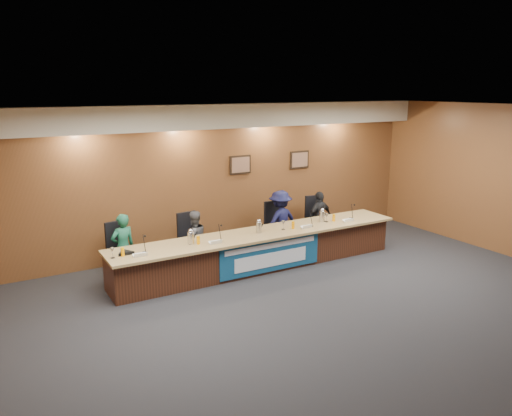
# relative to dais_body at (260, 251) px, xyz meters

# --- Properties ---
(floor) EXTENTS (10.00, 10.00, 0.00)m
(floor) POSITION_rel_dais_body_xyz_m (0.00, -2.40, -0.35)
(floor) COLOR black
(floor) RESTS_ON ground
(ceiling) EXTENTS (10.00, 8.00, 0.04)m
(ceiling) POSITION_rel_dais_body_xyz_m (0.00, -2.40, 2.85)
(ceiling) COLOR silver
(ceiling) RESTS_ON wall_back
(wall_back) EXTENTS (10.00, 0.04, 3.20)m
(wall_back) POSITION_rel_dais_body_xyz_m (0.00, 1.60, 1.25)
(wall_back) COLOR brown
(wall_back) RESTS_ON floor
(soffit) EXTENTS (10.00, 0.50, 0.50)m
(soffit) POSITION_rel_dais_body_xyz_m (0.00, 1.35, 2.60)
(soffit) COLOR beige
(soffit) RESTS_ON wall_back
(dais_body) EXTENTS (6.00, 0.80, 0.70)m
(dais_body) POSITION_rel_dais_body_xyz_m (0.00, 0.00, 0.00)
(dais_body) COLOR #3A1C0F
(dais_body) RESTS_ON floor
(dais_top) EXTENTS (6.10, 0.95, 0.05)m
(dais_top) POSITION_rel_dais_body_xyz_m (0.00, -0.05, 0.38)
(dais_top) COLOR #967949
(dais_top) RESTS_ON dais_body
(banner) EXTENTS (2.20, 0.02, 0.65)m
(banner) POSITION_rel_dais_body_xyz_m (0.00, -0.41, 0.03)
(banner) COLOR navy
(banner) RESTS_ON dais_body
(banner_text_upper) EXTENTS (2.00, 0.01, 0.10)m
(banner_text_upper) POSITION_rel_dais_body_xyz_m (0.00, -0.43, 0.23)
(banner_text_upper) COLOR silver
(banner_text_upper) RESTS_ON banner
(banner_text_lower) EXTENTS (1.60, 0.01, 0.28)m
(banner_text_lower) POSITION_rel_dais_body_xyz_m (0.00, -0.43, -0.05)
(banner_text_lower) COLOR silver
(banner_text_lower) RESTS_ON banner
(wall_photo_left) EXTENTS (0.52, 0.04, 0.42)m
(wall_photo_left) POSITION_rel_dais_body_xyz_m (0.40, 1.57, 1.50)
(wall_photo_left) COLOR black
(wall_photo_left) RESTS_ON wall_back
(wall_photo_right) EXTENTS (0.52, 0.04, 0.42)m
(wall_photo_right) POSITION_rel_dais_body_xyz_m (2.00, 1.57, 1.50)
(wall_photo_right) COLOR black
(wall_photo_right) RESTS_ON wall_back
(panelist_a) EXTENTS (0.52, 0.40, 1.28)m
(panelist_a) POSITION_rel_dais_body_xyz_m (-2.54, 0.70, 0.29)
(panelist_a) COLOR #175239
(panelist_a) RESTS_ON floor
(panelist_b) EXTENTS (0.61, 0.50, 1.16)m
(panelist_b) POSITION_rel_dais_body_xyz_m (-1.12, 0.70, 0.23)
(panelist_b) COLOR #4D4D52
(panelist_b) RESTS_ON floor
(panelist_c) EXTENTS (0.95, 0.64, 1.36)m
(panelist_c) POSITION_rel_dais_body_xyz_m (0.92, 0.70, 0.33)
(panelist_c) COLOR black
(panelist_c) RESTS_ON floor
(panelist_d) EXTENTS (0.76, 0.42, 1.23)m
(panelist_d) POSITION_rel_dais_body_xyz_m (1.99, 0.70, 0.27)
(panelist_d) COLOR black
(panelist_d) RESTS_ON floor
(office_chair_a) EXTENTS (0.56, 0.56, 0.08)m
(office_chair_a) POSITION_rel_dais_body_xyz_m (-2.54, 0.80, 0.13)
(office_chair_a) COLOR black
(office_chair_a) RESTS_ON floor
(office_chair_b) EXTENTS (0.54, 0.54, 0.08)m
(office_chair_b) POSITION_rel_dais_body_xyz_m (-1.12, 0.80, 0.13)
(office_chair_b) COLOR black
(office_chair_b) RESTS_ON floor
(office_chair_c) EXTENTS (0.50, 0.50, 0.08)m
(office_chair_c) POSITION_rel_dais_body_xyz_m (0.92, 0.80, 0.13)
(office_chair_c) COLOR black
(office_chair_c) RESTS_ON floor
(office_chair_d) EXTENTS (0.58, 0.58, 0.08)m
(office_chair_d) POSITION_rel_dais_body_xyz_m (1.99, 0.80, 0.13)
(office_chair_d) COLOR black
(office_chair_d) RESTS_ON floor
(nameplate_a) EXTENTS (0.24, 0.08, 0.10)m
(nameplate_a) POSITION_rel_dais_body_xyz_m (-2.51, -0.29, 0.45)
(nameplate_a) COLOR white
(nameplate_a) RESTS_ON dais_top
(microphone_a) EXTENTS (0.07, 0.07, 0.02)m
(microphone_a) POSITION_rel_dais_body_xyz_m (-2.39, -0.12, 0.41)
(microphone_a) COLOR black
(microphone_a) RESTS_ON dais_top
(juice_glass_a) EXTENTS (0.06, 0.06, 0.15)m
(juice_glass_a) POSITION_rel_dais_body_xyz_m (-2.76, -0.11, 0.47)
(juice_glass_a) COLOR #FF9C00
(juice_glass_a) RESTS_ON dais_top
(water_glass_a) EXTENTS (0.08, 0.08, 0.18)m
(water_glass_a) POSITION_rel_dais_body_xyz_m (-2.93, -0.12, 0.49)
(water_glass_a) COLOR silver
(water_glass_a) RESTS_ON dais_top
(nameplate_b) EXTENTS (0.24, 0.08, 0.10)m
(nameplate_b) POSITION_rel_dais_body_xyz_m (-1.10, -0.29, 0.45)
(nameplate_b) COLOR white
(nameplate_b) RESTS_ON dais_top
(microphone_b) EXTENTS (0.07, 0.07, 0.02)m
(microphone_b) POSITION_rel_dais_body_xyz_m (-0.98, -0.16, 0.41)
(microphone_b) COLOR black
(microphone_b) RESTS_ON dais_top
(juice_glass_b) EXTENTS (0.06, 0.06, 0.15)m
(juice_glass_b) POSITION_rel_dais_body_xyz_m (-1.38, -0.13, 0.47)
(juice_glass_b) COLOR #FF9C00
(juice_glass_b) RESTS_ON dais_top
(water_glass_b) EXTENTS (0.08, 0.08, 0.18)m
(water_glass_b) POSITION_rel_dais_body_xyz_m (-1.52, -0.07, 0.49)
(water_glass_b) COLOR silver
(water_glass_b) RESTS_ON dais_top
(nameplate_c) EXTENTS (0.24, 0.08, 0.10)m
(nameplate_c) POSITION_rel_dais_body_xyz_m (0.95, -0.27, 0.45)
(nameplate_c) COLOR white
(nameplate_c) RESTS_ON dais_top
(microphone_c) EXTENTS (0.07, 0.07, 0.02)m
(microphone_c) POSITION_rel_dais_body_xyz_m (1.09, -0.16, 0.41)
(microphone_c) COLOR black
(microphone_c) RESTS_ON dais_top
(juice_glass_c) EXTENTS (0.06, 0.06, 0.15)m
(juice_glass_c) POSITION_rel_dais_body_xyz_m (0.69, -0.14, 0.47)
(juice_glass_c) COLOR #FF9C00
(juice_glass_c) RESTS_ON dais_top
(water_glass_c) EXTENTS (0.08, 0.08, 0.18)m
(water_glass_c) POSITION_rel_dais_body_xyz_m (0.48, -0.09, 0.49)
(water_glass_c) COLOR silver
(water_glass_c) RESTS_ON dais_top
(nameplate_d) EXTENTS (0.24, 0.08, 0.10)m
(nameplate_d) POSITION_rel_dais_body_xyz_m (2.01, -0.31, 0.45)
(nameplate_d) COLOR white
(nameplate_d) RESTS_ON dais_top
(microphone_d) EXTENTS (0.07, 0.07, 0.02)m
(microphone_d) POSITION_rel_dais_body_xyz_m (2.21, -0.12, 0.41)
(microphone_d) COLOR black
(microphone_d) RESTS_ON dais_top
(juice_glass_d) EXTENTS (0.06, 0.06, 0.15)m
(juice_glass_d) POSITION_rel_dais_body_xyz_m (1.76, -0.10, 0.47)
(juice_glass_d) COLOR #FF9C00
(juice_glass_d) RESTS_ON dais_top
(water_glass_d) EXTENTS (0.08, 0.08, 0.18)m
(water_glass_d) POSITION_rel_dais_body_xyz_m (1.60, -0.06, 0.49)
(water_glass_d) COLOR silver
(water_glass_d) RESTS_ON dais_top
(carafe_left) EXTENTS (0.12, 0.12, 0.22)m
(carafe_left) POSITION_rel_dais_body_xyz_m (-1.50, -0.05, 0.51)
(carafe_left) COLOR silver
(carafe_left) RESTS_ON dais_top
(carafe_mid) EXTENTS (0.11, 0.11, 0.22)m
(carafe_mid) POSITION_rel_dais_body_xyz_m (-0.06, -0.05, 0.51)
(carafe_mid) COLOR silver
(carafe_mid) RESTS_ON dais_top
(carafe_right) EXTENTS (0.12, 0.12, 0.23)m
(carafe_right) POSITION_rel_dais_body_xyz_m (1.52, -0.00, 0.52)
(carafe_right) COLOR silver
(carafe_right) RESTS_ON dais_top
(speakerphone) EXTENTS (0.32, 0.32, 0.05)m
(speakerphone) POSITION_rel_dais_body_xyz_m (-2.69, -0.02, 0.43)
(speakerphone) COLOR black
(speakerphone) RESTS_ON dais_top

